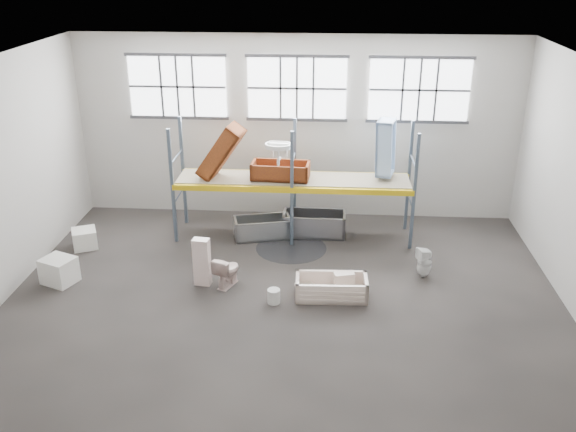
# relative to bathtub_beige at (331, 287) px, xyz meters

# --- Properties ---
(floor) EXTENTS (12.00, 10.00, 0.10)m
(floor) POSITION_rel_bathtub_beige_xyz_m (-1.03, -0.38, -0.28)
(floor) COLOR #4A4340
(floor) RESTS_ON ground
(ceiling) EXTENTS (12.00, 10.00, 0.10)m
(ceiling) POSITION_rel_bathtub_beige_xyz_m (-1.03, -0.38, 4.82)
(ceiling) COLOR silver
(ceiling) RESTS_ON ground
(wall_back) EXTENTS (12.00, 0.10, 5.00)m
(wall_back) POSITION_rel_bathtub_beige_xyz_m (-1.03, 4.67, 2.27)
(wall_back) COLOR #B7B2A9
(wall_back) RESTS_ON ground
(wall_front) EXTENTS (12.00, 0.10, 5.00)m
(wall_front) POSITION_rel_bathtub_beige_xyz_m (-1.03, -5.43, 2.27)
(wall_front) COLOR #ADA9A1
(wall_front) RESTS_ON ground
(window_left) EXTENTS (2.60, 0.04, 1.60)m
(window_left) POSITION_rel_bathtub_beige_xyz_m (-4.23, 4.56, 3.37)
(window_left) COLOR white
(window_left) RESTS_ON wall_back
(window_mid) EXTENTS (2.60, 0.04, 1.60)m
(window_mid) POSITION_rel_bathtub_beige_xyz_m (-1.03, 4.56, 3.37)
(window_mid) COLOR white
(window_mid) RESTS_ON wall_back
(window_right) EXTENTS (2.60, 0.04, 1.60)m
(window_right) POSITION_rel_bathtub_beige_xyz_m (2.17, 4.56, 3.37)
(window_right) COLOR white
(window_right) RESTS_ON wall_back
(rack_upright_la) EXTENTS (0.08, 0.08, 3.00)m
(rack_upright_la) POSITION_rel_bathtub_beige_xyz_m (-4.03, 2.52, 1.27)
(rack_upright_la) COLOR slate
(rack_upright_la) RESTS_ON floor
(rack_upright_lb) EXTENTS (0.08, 0.08, 3.00)m
(rack_upright_lb) POSITION_rel_bathtub_beige_xyz_m (-4.03, 3.72, 1.27)
(rack_upright_lb) COLOR slate
(rack_upright_lb) RESTS_ON floor
(rack_upright_ma) EXTENTS (0.08, 0.08, 3.00)m
(rack_upright_ma) POSITION_rel_bathtub_beige_xyz_m (-1.03, 2.52, 1.27)
(rack_upright_ma) COLOR slate
(rack_upright_ma) RESTS_ON floor
(rack_upright_mb) EXTENTS (0.08, 0.08, 3.00)m
(rack_upright_mb) POSITION_rel_bathtub_beige_xyz_m (-1.03, 3.72, 1.27)
(rack_upright_mb) COLOR slate
(rack_upright_mb) RESTS_ON floor
(rack_upright_ra) EXTENTS (0.08, 0.08, 3.00)m
(rack_upright_ra) POSITION_rel_bathtub_beige_xyz_m (1.97, 2.52, 1.27)
(rack_upright_ra) COLOR slate
(rack_upright_ra) RESTS_ON floor
(rack_upright_rb) EXTENTS (0.08, 0.08, 3.00)m
(rack_upright_rb) POSITION_rel_bathtub_beige_xyz_m (1.97, 3.72, 1.27)
(rack_upright_rb) COLOR slate
(rack_upright_rb) RESTS_ON floor
(rack_beam_front) EXTENTS (6.00, 0.10, 0.14)m
(rack_beam_front) POSITION_rel_bathtub_beige_xyz_m (-1.03, 2.52, 1.27)
(rack_beam_front) COLOR yellow
(rack_beam_front) RESTS_ON floor
(rack_beam_back) EXTENTS (6.00, 0.10, 0.14)m
(rack_beam_back) POSITION_rel_bathtub_beige_xyz_m (-1.03, 3.72, 1.27)
(rack_beam_back) COLOR yellow
(rack_beam_back) RESTS_ON floor
(shelf_deck) EXTENTS (5.90, 1.10, 0.03)m
(shelf_deck) POSITION_rel_bathtub_beige_xyz_m (-1.03, 3.12, 1.35)
(shelf_deck) COLOR gray
(shelf_deck) RESTS_ON floor
(wet_patch) EXTENTS (1.80, 1.80, 0.00)m
(wet_patch) POSITION_rel_bathtub_beige_xyz_m (-1.03, 2.32, -0.23)
(wet_patch) COLOR black
(wet_patch) RESTS_ON floor
(bathtub_beige) EXTENTS (1.58, 0.79, 0.46)m
(bathtub_beige) POSITION_rel_bathtub_beige_xyz_m (0.00, 0.00, 0.00)
(bathtub_beige) COLOR beige
(bathtub_beige) RESTS_ON floor
(cistern_spare) EXTENTS (0.48, 0.32, 0.42)m
(cistern_spare) POSITION_rel_bathtub_beige_xyz_m (0.27, 0.18, 0.05)
(cistern_spare) COLOR beige
(cistern_spare) RESTS_ON bathtub_beige
(sink_in_tub) EXTENTS (0.52, 0.52, 0.14)m
(sink_in_tub) POSITION_rel_bathtub_beige_xyz_m (-0.61, 0.11, -0.07)
(sink_in_tub) COLOR beige
(sink_in_tub) RESTS_ON bathtub_beige
(toilet_beige) EXTENTS (0.65, 0.81, 0.73)m
(toilet_beige) POSITION_rel_bathtub_beige_xyz_m (-2.34, 0.34, 0.14)
(toilet_beige) COLOR beige
(toilet_beige) RESTS_ON floor
(cistern_tall) EXTENTS (0.38, 0.27, 1.11)m
(cistern_tall) POSITION_rel_bathtub_beige_xyz_m (-2.90, 0.36, 0.33)
(cistern_tall) COLOR beige
(cistern_tall) RESTS_ON floor
(toilet_white) EXTENTS (0.43, 0.42, 0.73)m
(toilet_white) POSITION_rel_bathtub_beige_xyz_m (2.12, 1.05, 0.14)
(toilet_white) COLOR white
(toilet_white) RESTS_ON floor
(steel_tub_left) EXTENTS (1.58, 1.01, 0.53)m
(steel_tub_left) POSITION_rel_bathtub_beige_xyz_m (-1.82, 2.94, 0.04)
(steel_tub_left) COLOR #B7BBBF
(steel_tub_left) RESTS_ON floor
(steel_tub_right) EXTENTS (1.66, 0.80, 0.60)m
(steel_tub_right) POSITION_rel_bathtub_beige_xyz_m (-0.48, 3.21, 0.07)
(steel_tub_right) COLOR #A2A3AA
(steel_tub_right) RESTS_ON floor
(rust_tub_flat) EXTENTS (1.50, 0.78, 0.41)m
(rust_tub_flat) POSITION_rel_bathtub_beige_xyz_m (-1.35, 3.06, 1.59)
(rust_tub_flat) COLOR brown
(rust_tub_flat) RESTS_ON shelf_deck
(rust_tub_tilted) EXTENTS (1.31, 0.89, 1.48)m
(rust_tub_tilted) POSITION_rel_bathtub_beige_xyz_m (-2.84, 3.01, 2.07)
(rust_tub_tilted) COLOR #943C1A
(rust_tub_tilted) RESTS_ON shelf_deck
(sink_on_shelf) EXTENTS (0.69, 0.56, 0.58)m
(sink_on_shelf) POSITION_rel_bathtub_beige_xyz_m (-1.38, 2.73, 1.87)
(sink_on_shelf) COLOR white
(sink_on_shelf) RESTS_ON rust_tub_flat
(blue_tub_upright) EXTENTS (0.60, 0.75, 1.43)m
(blue_tub_upright) POSITION_rel_bathtub_beige_xyz_m (1.28, 3.33, 2.17)
(blue_tub_upright) COLOR #A9CCF9
(blue_tub_upright) RESTS_ON shelf_deck
(bucket) EXTENTS (0.28, 0.28, 0.32)m
(bucket) POSITION_rel_bathtub_beige_xyz_m (-1.23, -0.35, -0.07)
(bucket) COLOR silver
(bucket) RESTS_ON floor
(carton_near) EXTENTS (0.87, 0.81, 0.59)m
(carton_near) POSITION_rel_bathtub_beige_xyz_m (-6.16, 0.22, 0.07)
(carton_near) COLOR white
(carton_near) RESTS_ON floor
(carton_far) EXTENTS (0.76, 0.76, 0.48)m
(carton_far) POSITION_rel_bathtub_beige_xyz_m (-6.25, 2.02, 0.01)
(carton_far) COLOR white
(carton_far) RESTS_ON floor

